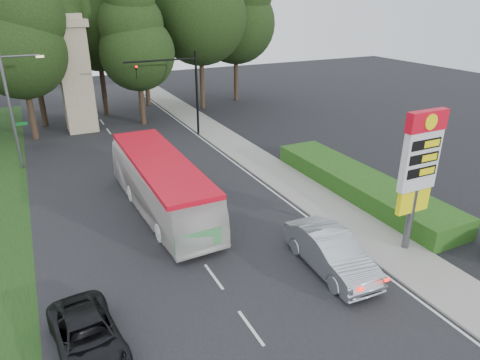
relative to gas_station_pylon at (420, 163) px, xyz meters
name	(u,v)px	position (x,y,z in m)	size (l,w,h in m)	color
ground	(257,337)	(-9.20, -1.99, -4.45)	(120.00, 120.00, 0.00)	black
road_surface	(161,204)	(-9.20, 10.01, -4.44)	(14.00, 80.00, 0.02)	black
sidewalk_right	(284,178)	(-0.70, 10.01, -4.39)	(3.00, 80.00, 0.12)	gray
hedge	(360,185)	(2.30, 6.01, -3.85)	(3.00, 14.00, 1.20)	#204512
gas_station_pylon	(420,163)	(0.00, 0.00, 0.00)	(2.10, 0.45, 6.85)	#59595E
traffic_signal_mast	(182,83)	(-3.52, 22.00, 0.22)	(6.10, 0.35, 7.20)	black
streetlight_signs	(13,106)	(-16.19, 20.01, -0.01)	(2.75, 0.98, 8.00)	#59595E
monument	(75,74)	(-11.20, 28.01, 0.66)	(3.00, 3.00, 10.05)	gray
tree_center_right	(93,0)	(-8.20, 33.01, 6.57)	(9.24, 9.24, 18.15)	#2D2116
tree_east_near	(141,14)	(-3.20, 35.01, 5.23)	(8.12, 8.12, 15.95)	#2D2116
tree_far_east	(236,6)	(6.80, 33.01, 5.90)	(8.68, 8.68, 17.05)	#2D2116
tree_monument_left	(16,33)	(-15.20, 27.01, 4.23)	(7.28, 7.28, 14.30)	#2D2116
tree_monument_right	(136,37)	(-5.70, 27.51, 3.56)	(6.72, 6.72, 13.20)	#2D2116
transit_bus	(162,186)	(-9.35, 9.00, -2.85)	(2.68, 11.47, 3.20)	white
sedan_silver	(331,252)	(-4.27, 0.30, -3.57)	(1.87, 5.35, 1.76)	#B5B8BD
suv_charcoal	(87,336)	(-14.69, 0.03, -3.82)	(2.08, 4.51, 1.25)	black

